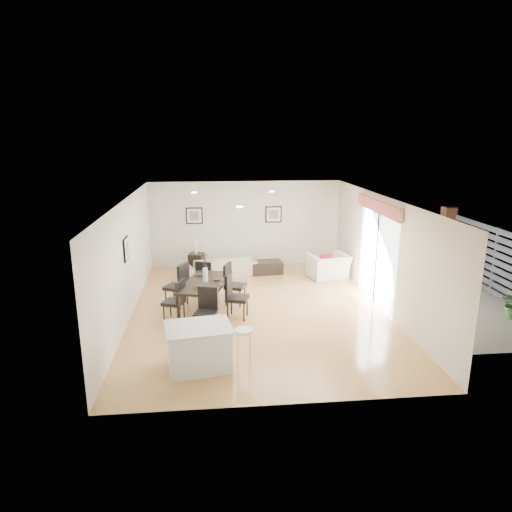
{
  "coord_description": "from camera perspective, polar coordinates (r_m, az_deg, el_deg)",
  "views": [
    {
      "loc": [
        -1.09,
        -10.23,
        4.09
      ],
      "look_at": [
        -0.02,
        0.4,
        1.25
      ],
      "focal_mm": 32.0,
      "sensor_mm": 36.0,
      "label": 1
    }
  ],
  "objects": [
    {
      "name": "ceiling",
      "position": [
        10.38,
        0.34,
        7.2
      ],
      "size": [
        6.0,
        8.0,
        0.02
      ],
      "primitive_type": "cube",
      "color": "white",
      "rests_on": "wall_back"
    },
    {
      "name": "coffee_table",
      "position": [
        13.9,
        1.31,
        -1.4
      ],
      "size": [
        0.99,
        0.65,
        0.38
      ],
      "primitive_type": "cube",
      "rotation": [
        0.0,
        0.0,
        0.1
      ],
      "color": "black",
      "rests_on": "ground"
    },
    {
      "name": "framed_print_back_right",
      "position": [
        14.54,
        2.21,
        5.22
      ],
      "size": [
        0.52,
        0.04,
        0.52
      ],
      "color": "black",
      "rests_on": "wall_back"
    },
    {
      "name": "framed_print_back_left",
      "position": [
        14.41,
        -7.72,
        5.01
      ],
      "size": [
        0.52,
        0.04,
        0.52
      ],
      "color": "black",
      "rests_on": "wall_back"
    },
    {
      "name": "courtyard",
      "position": [
        13.63,
        26.62,
        -0.15
      ],
      "size": [
        6.0,
        6.0,
        2.0
      ],
      "color": "gray",
      "rests_on": "ground"
    },
    {
      "name": "sofa",
      "position": [
        13.56,
        -4.71,
        -1.29
      ],
      "size": [
        2.37,
        1.57,
        0.64
      ],
      "primitive_type": "imported",
      "rotation": [
        0.0,
        0.0,
        3.49
      ],
      "color": "gray",
      "rests_on": "ground"
    },
    {
      "name": "table_lamp",
      "position": [
        14.09,
        -7.52,
        1.28
      ],
      "size": [
        0.2,
        0.2,
        0.37
      ],
      "color": "white",
      "rests_on": "side_table"
    },
    {
      "name": "side_table",
      "position": [
        14.22,
        -7.45,
        -0.77
      ],
      "size": [
        0.52,
        0.52,
        0.56
      ],
      "primitive_type": "cube",
      "rotation": [
        0.0,
        0.0,
        -0.26
      ],
      "color": "black",
      "rests_on": "ground"
    },
    {
      "name": "dining_chair_efar",
      "position": [
        11.32,
        -3.04,
        -3.21
      ],
      "size": [
        0.6,
        0.6,
        1.03
      ],
      "rotation": [
        0.0,
        0.0,
        1.18
      ],
      "color": "black",
      "rests_on": "ground"
    },
    {
      "name": "bar_stool",
      "position": [
        8.32,
        -1.58,
        -9.81
      ],
      "size": [
        0.32,
        0.32,
        0.71
      ],
      "color": "white",
      "rests_on": "ground"
    },
    {
      "name": "wall_back",
      "position": [
        14.53,
        -1.34,
        4.02
      ],
      "size": [
        6.0,
        0.04,
        2.7
      ],
      "primitive_type": "cube",
      "color": "silver",
      "rests_on": "ground"
    },
    {
      "name": "vase",
      "position": [
        10.7,
        -6.38,
        -1.65
      ],
      "size": [
        0.74,
        1.22,
        0.69
      ],
      "color": "white",
      "rests_on": "dining_table"
    },
    {
      "name": "wall_front",
      "position": [
        6.89,
        3.9,
        -8.55
      ],
      "size": [
        6.0,
        0.04,
        2.7
      ],
      "primitive_type": "cube",
      "color": "silver",
      "rests_on": "ground"
    },
    {
      "name": "wall_right",
      "position": [
        11.35,
        15.57,
        0.37
      ],
      "size": [
        0.04,
        8.0,
        2.7
      ],
      "primitive_type": "cube",
      "color": "silver",
      "rests_on": "ground"
    },
    {
      "name": "dining_chair_foot",
      "position": [
        11.94,
        -6.4,
        -2.54
      ],
      "size": [
        0.55,
        0.55,
        0.95
      ],
      "rotation": [
        0.0,
        0.0,
        2.8
      ],
      "color": "black",
      "rests_on": "ground"
    },
    {
      "name": "dining_chair_wfar",
      "position": [
        11.26,
        -9.55,
        -3.32
      ],
      "size": [
        0.66,
        0.66,
        1.09
      ],
      "rotation": [
        0.0,
        0.0,
        -2.02
      ],
      "color": "black",
      "rests_on": "ground"
    },
    {
      "name": "dining_chair_head",
      "position": [
        9.8,
        -6.19,
        -6.4
      ],
      "size": [
        0.55,
        0.55,
        0.97
      ],
      "rotation": [
        0.0,
        0.0,
        -0.31
      ],
      "color": "black",
      "rests_on": "ground"
    },
    {
      "name": "dining_chair_wnear",
      "position": [
        10.44,
        -9.88,
        -5.22
      ],
      "size": [
        0.56,
        0.56,
        0.96
      ],
      "rotation": [
        0.0,
        0.0,
        -1.94
      ],
      "color": "black",
      "rests_on": "ground"
    },
    {
      "name": "kitchen_island",
      "position": [
        8.39,
        -7.15,
        -11.21
      ],
      "size": [
        1.28,
        1.06,
        0.81
      ],
      "rotation": [
        0.0,
        0.0,
        0.15
      ],
      "color": "silver",
      "rests_on": "ground"
    },
    {
      "name": "ground",
      "position": [
        11.07,
        0.32,
        -6.79
      ],
      "size": [
        8.0,
        8.0,
        0.0
      ],
      "primitive_type": "plane",
      "color": "#B07748",
      "rests_on": "ground"
    },
    {
      "name": "dining_table",
      "position": [
        10.82,
        -6.32,
        -3.58
      ],
      "size": [
        1.35,
        1.98,
        0.75
      ],
      "rotation": [
        0.0,
        0.0,
        -0.26
      ],
      "color": "black",
      "rests_on": "ground"
    },
    {
      "name": "cushion",
      "position": [
        13.39,
        8.72,
        -0.5
      ],
      "size": [
        0.33,
        0.13,
        0.33
      ],
      "primitive_type": "cube",
      "rotation": [
        0.0,
        0.0,
        3.21
      ],
      "color": "maroon",
      "rests_on": "armchair"
    },
    {
      "name": "sliding_door",
      "position": [
        11.54,
        14.94,
        2.26
      ],
      "size": [
        0.12,
        2.7,
        2.57
      ],
      "color": "white",
      "rests_on": "wall_right"
    },
    {
      "name": "courtyard_plant_b",
      "position": [
        14.17,
        23.46,
        -1.6
      ],
      "size": [
        0.51,
        0.51,
        0.74
      ],
      "primitive_type": "imported",
      "rotation": [
        0.0,
        0.0,
        -0.26
      ],
      "color": "#325926",
      "rests_on": "ground"
    },
    {
      "name": "dining_chair_enear",
      "position": [
        10.45,
        -2.83,
        -4.66
      ],
      "size": [
        0.59,
        0.59,
        1.06
      ],
      "rotation": [
        0.0,
        0.0,
        1.29
      ],
      "color": "black",
      "rests_on": "ground"
    },
    {
      "name": "wall_left",
      "position": [
        10.76,
        -15.77,
        -0.43
      ],
      "size": [
        0.04,
        8.0,
        2.7
      ],
      "primitive_type": "cube",
      "color": "silver",
      "rests_on": "ground"
    },
    {
      "name": "framed_print_left_wall",
      "position": [
        10.49,
        -15.9,
        0.87
      ],
      "size": [
        0.04,
        0.52,
        0.52
      ],
      "rotation": [
        0.0,
        0.0,
        1.57
      ],
      "color": "black",
      "rests_on": "wall_left"
    },
    {
      "name": "armchair",
      "position": [
        13.57,
        9.0,
        -1.25
      ],
      "size": [
        1.28,
        1.17,
        0.72
      ],
      "primitive_type": "imported",
      "rotation": [
        0.0,
        0.0,
        3.35
      ],
      "color": "silver",
      "rests_on": "ground"
    }
  ]
}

